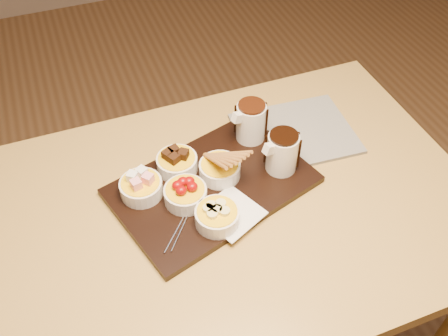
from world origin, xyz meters
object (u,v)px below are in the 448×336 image
object	(u,v)px
pitcher_dark_chocolate	(282,153)
pitcher_milk_chocolate	(251,122)
bowl_strawberries	(186,195)
serving_board	(212,186)
newspaper	(295,133)
dining_table	(225,231)

from	to	relation	value
pitcher_dark_chocolate	pitcher_milk_chocolate	bearing A→B (deg)	85.60
bowl_strawberries	pitcher_dark_chocolate	world-z (taller)	pitcher_dark_chocolate
pitcher_milk_chocolate	serving_board	bearing A→B (deg)	-158.20
bowl_strawberries	serving_board	bearing A→B (deg)	19.97
bowl_strawberries	newspaper	world-z (taller)	bowl_strawberries
dining_table	newspaper	bearing A→B (deg)	31.58
serving_board	bowl_strawberries	bearing A→B (deg)	-176.42
serving_board	dining_table	bearing A→B (deg)	-99.01
newspaper	serving_board	bearing A→B (deg)	-155.67
pitcher_dark_chocolate	dining_table	bearing A→B (deg)	-179.24
serving_board	pitcher_milk_chocolate	size ratio (longest dim) A/B	4.45
serving_board	newspaper	xyz separation A→B (m)	(0.27, 0.10, -0.00)
bowl_strawberries	newspaper	distance (m)	0.37
pitcher_dark_chocolate	pitcher_milk_chocolate	distance (m)	0.13
pitcher_dark_chocolate	bowl_strawberries	bearing A→B (deg)	167.35
bowl_strawberries	newspaper	size ratio (longest dim) A/B	0.33
pitcher_dark_chocolate	newspaper	bearing A→B (deg)	32.44
serving_board	pitcher_dark_chocolate	size ratio (longest dim) A/B	4.45
dining_table	serving_board	xyz separation A→B (m)	(-0.01, 0.06, 0.11)
dining_table	pitcher_dark_chocolate	world-z (taller)	pitcher_dark_chocolate
pitcher_milk_chocolate	newspaper	xyz separation A→B (m)	(0.12, -0.02, -0.06)
dining_table	newspaper	distance (m)	0.33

